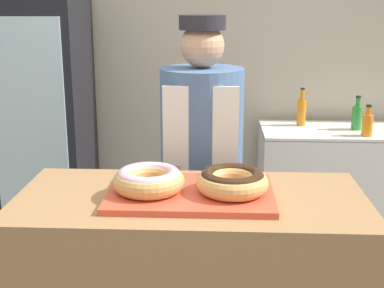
# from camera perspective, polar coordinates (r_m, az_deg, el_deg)

# --- Properties ---
(wall_back) EXTENTS (8.00, 0.06, 2.70)m
(wall_back) POSITION_cam_1_polar(r_m,az_deg,el_deg) (4.06, 1.47, 10.27)
(wall_back) COLOR #BCB29E
(wall_back) RESTS_ON ground_plane
(serving_tray) EXTENTS (0.63, 0.43, 0.02)m
(serving_tray) POSITION_cam_1_polar(r_m,az_deg,el_deg) (2.05, -0.14, -5.27)
(serving_tray) COLOR #D84C33
(serving_tray) RESTS_ON display_counter
(donut_light_glaze) EXTENTS (0.27, 0.27, 0.09)m
(donut_light_glaze) POSITION_cam_1_polar(r_m,az_deg,el_deg) (2.03, -4.63, -3.77)
(donut_light_glaze) COLOR tan
(donut_light_glaze) RESTS_ON serving_tray
(donut_chocolate_glaze) EXTENTS (0.27, 0.27, 0.09)m
(donut_chocolate_glaze) POSITION_cam_1_polar(r_m,az_deg,el_deg) (2.01, 4.33, -3.91)
(donut_chocolate_glaze) COLOR tan
(donut_chocolate_glaze) RESTS_ON serving_tray
(brownie_back_left) EXTENTS (0.08, 0.08, 0.03)m
(brownie_back_left) POSITION_cam_1_polar(r_m,az_deg,el_deg) (2.20, -2.30, -3.06)
(brownie_back_left) COLOR #382111
(brownie_back_left) RESTS_ON serving_tray
(brownie_back_right) EXTENTS (0.08, 0.08, 0.03)m
(brownie_back_right) POSITION_cam_1_polar(r_m,az_deg,el_deg) (2.19, 2.48, -3.14)
(brownie_back_right) COLOR #382111
(brownie_back_right) RESTS_ON serving_tray
(baker_person) EXTENTS (0.41, 0.41, 1.62)m
(baker_person) POSITION_cam_1_polar(r_m,az_deg,el_deg) (2.71, 1.03, -3.09)
(baker_person) COLOR #4C4C51
(baker_person) RESTS_ON ground_plane
(beverage_fridge) EXTENTS (0.59, 0.65, 1.73)m
(beverage_fridge) POSITION_cam_1_polar(r_m,az_deg,el_deg) (3.95, -15.34, 2.51)
(beverage_fridge) COLOR black
(beverage_fridge) RESTS_ON ground_plane
(chest_freezer) EXTENTS (1.09, 0.57, 0.82)m
(chest_freezer) POSITION_cam_1_polar(r_m,az_deg,el_deg) (3.98, 15.11, -4.18)
(chest_freezer) COLOR white
(chest_freezer) RESTS_ON ground_plane
(bottle_orange) EXTENTS (0.06, 0.06, 0.27)m
(bottle_orange) POSITION_cam_1_polar(r_m,az_deg,el_deg) (3.90, 11.61, 3.47)
(bottle_orange) COLOR orange
(bottle_orange) RESTS_ON chest_freezer
(bottle_green) EXTENTS (0.07, 0.07, 0.24)m
(bottle_green) POSITION_cam_1_polar(r_m,az_deg,el_deg) (3.87, 17.18, 2.81)
(bottle_green) COLOR #2D8C38
(bottle_green) RESTS_ON chest_freezer
(bottle_orange_b) EXTENTS (0.07, 0.07, 0.21)m
(bottle_orange_b) POSITION_cam_1_polar(r_m,az_deg,el_deg) (3.71, 18.21, 2.04)
(bottle_orange_b) COLOR orange
(bottle_orange_b) RESTS_ON chest_freezer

